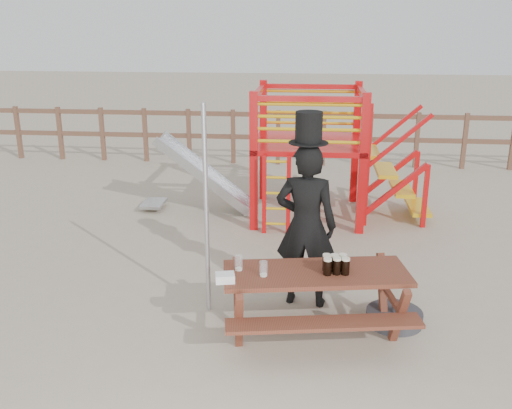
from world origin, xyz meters
The scene contains 10 objects.
ground centered at (0.00, 0.00, 0.00)m, with size 60.00×60.00×0.00m, color tan.
back_fence centered at (0.00, 7.00, 0.74)m, with size 15.09×0.09×1.20m.
playground_fort centered at (0.12, 3.58, 1.07)m, with size 4.71×1.84×2.10m.
picnic_table centered at (0.33, -0.22, 0.44)m, with size 2.00×1.54×0.70m.
man_with_hat centered at (0.21, 0.48, 0.97)m, with size 0.72×0.52×2.17m.
metal_pole centered at (-0.83, 0.20, 1.14)m, with size 0.05×0.05×2.29m, color #B2B2B7.
parasol_base centered at (1.17, 0.10, 0.07)m, with size 0.59×0.59×0.25m.
paper_bag centered at (-0.53, -0.54, 0.74)m, with size 0.18×0.14×0.08m, color white.
stout_pints centered at (0.52, -0.23, 0.79)m, with size 0.26×0.20×0.17m.
empty_glasses centered at (-0.30, -0.32, 0.77)m, with size 0.34×0.19×0.15m.
Camera 1 is at (0.25, -5.39, 3.06)m, focal length 40.00 mm.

